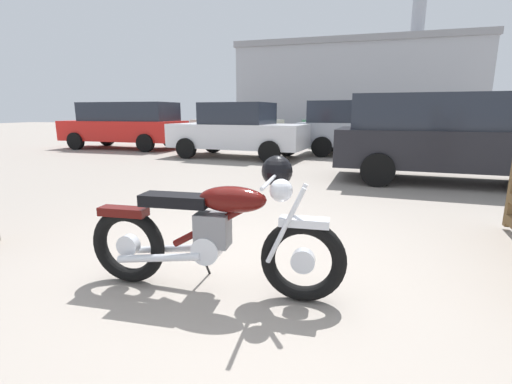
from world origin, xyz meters
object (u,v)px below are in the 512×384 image
object	(u,v)px
vintage_motorcycle	(218,231)
blue_hatchback_right	(237,124)
silver_sedan_mid	(347,124)
dark_sedan_left	(126,124)
white_estate_far	(372,126)
pale_sedan_back	(454,136)
red_hatchback_near	(238,130)

from	to	relation	value
vintage_motorcycle	blue_hatchback_right	bearing A→B (deg)	104.92
silver_sedan_mid	blue_hatchback_right	distance (m)	5.21
dark_sedan_left	silver_sedan_mid	distance (m)	8.89
white_estate_far	pale_sedan_back	world-z (taller)	same
dark_sedan_left	silver_sedan_mid	size ratio (longest dim) A/B	1.18
vintage_motorcycle	white_estate_far	bearing A→B (deg)	78.58
white_estate_far	dark_sedan_left	bearing A→B (deg)	-173.41
blue_hatchback_right	dark_sedan_left	bearing A→B (deg)	-118.21
dark_sedan_left	blue_hatchback_right	size ratio (longest dim) A/B	1.09
silver_sedan_mid	dark_sedan_left	bearing A→B (deg)	-166.48
pale_sedan_back	silver_sedan_mid	bearing A→B (deg)	109.52
silver_sedan_mid	red_hatchback_near	size ratio (longest dim) A/B	0.92
vintage_motorcycle	pale_sedan_back	distance (m)	6.16
pale_sedan_back	red_hatchback_near	xyz separation A→B (m)	(-5.24, 3.11, -0.10)
dark_sedan_left	red_hatchback_near	xyz separation A→B (m)	(4.91, -1.72, -0.10)
dark_sedan_left	red_hatchback_near	distance (m)	5.20
silver_sedan_mid	red_hatchback_near	xyz separation A→B (m)	(-3.42, -4.82, -0.08)
vintage_motorcycle	blue_hatchback_right	xyz separation A→B (m)	(-3.71, 14.40, 0.34)
vintage_motorcycle	red_hatchback_near	bearing A→B (deg)	104.34
dark_sedan_left	vintage_motorcycle	bearing A→B (deg)	128.90
blue_hatchback_right	white_estate_far	bearing A→B (deg)	-31.19
pale_sedan_back	vintage_motorcycle	bearing A→B (deg)	-114.48
dark_sedan_left	white_estate_far	bearing A→B (deg)	-178.99
silver_sedan_mid	pale_sedan_back	bearing A→B (deg)	-83.96
vintage_motorcycle	blue_hatchback_right	size ratio (longest dim) A/B	0.47
blue_hatchback_right	pale_sedan_back	world-z (taller)	pale_sedan_back
vintage_motorcycle	dark_sedan_left	xyz separation A→B (m)	(-6.97, 10.09, 0.45)
blue_hatchback_right	red_hatchback_near	size ratio (longest dim) A/B	1.00
silver_sedan_mid	pale_sedan_back	world-z (taller)	silver_sedan_mid
vintage_motorcycle	white_estate_far	size ratio (longest dim) A/B	0.42
dark_sedan_left	red_hatchback_near	bearing A→B (deg)	164.95
white_estate_far	red_hatchback_near	xyz separation A→B (m)	(-4.08, -1.21, -0.10)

